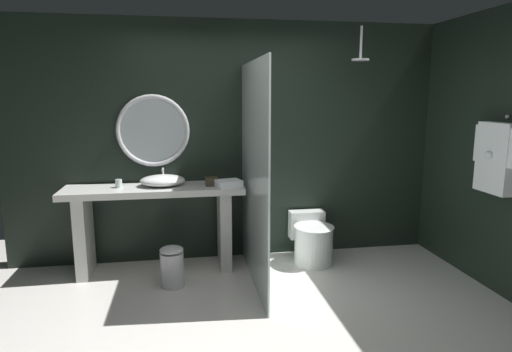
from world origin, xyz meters
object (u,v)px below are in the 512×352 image
object	(u,v)px
hanging_bathrobe	(496,155)
toilet	(312,240)
round_wall_mirror	(153,131)
folded_hand_towel	(229,184)
tumbler_cup	(119,183)
waste_bin	(172,266)
vessel_sink	(163,180)
rain_shower_head	(360,56)
tissue_box	(212,182)

from	to	relation	value
hanging_bathrobe	toilet	world-z (taller)	hanging_bathrobe
round_wall_mirror	toilet	bearing A→B (deg)	-10.25
hanging_bathrobe	toilet	xyz separation A→B (m)	(-1.38, 0.98, -1.04)
round_wall_mirror	folded_hand_towel	world-z (taller)	round_wall_mirror
tumbler_cup	round_wall_mirror	bearing A→B (deg)	32.05
waste_bin	tumbler_cup	bearing A→B (deg)	137.79
tumbler_cup	waste_bin	xyz separation A→B (m)	(0.51, -0.47, -0.73)
vessel_sink	tumbler_cup	world-z (taller)	vessel_sink
round_wall_mirror	toilet	size ratio (longest dim) A/B	1.27
round_wall_mirror	hanging_bathrobe	xyz separation A→B (m)	(3.04, -1.28, -0.16)
vessel_sink	folded_hand_towel	world-z (taller)	vessel_sink
hanging_bathrobe	waste_bin	xyz separation A→B (m)	(-2.88, 0.59, -1.08)
rain_shower_head	hanging_bathrobe	distance (m)	1.60
tumbler_cup	hanging_bathrobe	xyz separation A→B (m)	(3.39, -1.06, 0.35)
round_wall_mirror	toilet	distance (m)	2.07
vessel_sink	waste_bin	size ratio (longest dim) A/B	1.15
toilet	folded_hand_towel	world-z (taller)	folded_hand_towel
tissue_box	rain_shower_head	world-z (taller)	rain_shower_head
toilet	rain_shower_head	bearing A→B (deg)	-5.86
toilet	folded_hand_towel	distance (m)	1.15
round_wall_mirror	rain_shower_head	bearing A→B (deg)	-9.32
rain_shower_head	vessel_sink	bearing A→B (deg)	176.04
tissue_box	round_wall_mirror	xyz separation A→B (m)	(-0.58, 0.28, 0.51)
tumbler_cup	toilet	xyz separation A→B (m)	(2.02, -0.08, -0.69)
tumbler_cup	hanging_bathrobe	world-z (taller)	hanging_bathrobe
tissue_box	tumbler_cup	bearing A→B (deg)	176.10
rain_shower_head	toilet	size ratio (longest dim) A/B	0.57
toilet	hanging_bathrobe	bearing A→B (deg)	-35.36
vessel_sink	rain_shower_head	bearing A→B (deg)	-3.96
hanging_bathrobe	folded_hand_towel	distance (m)	2.49
vessel_sink	waste_bin	world-z (taller)	vessel_sink
rain_shower_head	toilet	distance (m)	2.01
tissue_box	folded_hand_towel	size ratio (longest dim) A/B	0.51
vessel_sink	folded_hand_towel	size ratio (longest dim) A/B	1.88
waste_bin	folded_hand_towel	world-z (taller)	folded_hand_towel
rain_shower_head	tissue_box	bearing A→B (deg)	177.51
tumbler_cup	rain_shower_head	xyz separation A→B (m)	(2.47, -0.13, 1.27)
tissue_box	toilet	world-z (taller)	tissue_box
tissue_box	hanging_bathrobe	xyz separation A→B (m)	(2.46, -1.00, 0.35)
rain_shower_head	waste_bin	bearing A→B (deg)	-170.26
tumbler_cup	waste_bin	bearing A→B (deg)	-42.21
hanging_bathrobe	round_wall_mirror	bearing A→B (deg)	157.23
vessel_sink	waste_bin	distance (m)	0.89
vessel_sink	round_wall_mirror	xyz separation A→B (m)	(-0.09, 0.21, 0.49)
tissue_box	rain_shower_head	bearing A→B (deg)	-2.49
tumbler_cup	vessel_sink	bearing A→B (deg)	1.38
toilet	folded_hand_towel	xyz separation A→B (m)	(-0.92, -0.09, 0.68)
vessel_sink	tissue_box	size ratio (longest dim) A/B	3.66
tissue_box	toilet	size ratio (longest dim) A/B	0.21
round_wall_mirror	toilet	xyz separation A→B (m)	(1.67, -0.30, -1.19)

